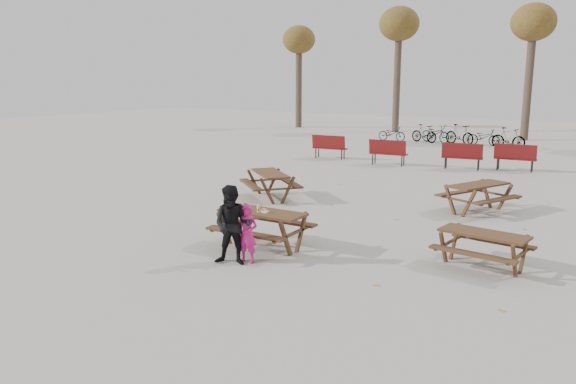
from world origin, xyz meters
The scene contains 14 objects.
ground centered at (0.00, 0.00, 0.00)m, with size 80.00×80.00×0.00m, color gray.
main_picnic_table centered at (0.00, 0.00, 0.59)m, with size 1.80×1.45×0.78m.
food_tray centered at (0.09, -0.06, 0.79)m, with size 0.18×0.11×0.04m, color white.
bread_roll centered at (0.09, -0.06, 0.83)m, with size 0.14×0.06×0.05m, color tan.
soda_bottle centered at (-0.01, -0.12, 0.85)m, with size 0.07×0.07×0.17m.
child centered at (0.29, -0.92, 0.56)m, with size 0.41×0.27×1.12m, color #CB1973.
adult centered at (0.11, -1.14, 0.75)m, with size 0.73×0.57×1.51m, color black.
picnic_table_east centered at (4.14, 1.11, 0.34)m, with size 1.56×1.26×0.67m, color #382214, non-canonical shape.
picnic_table_north centered at (-2.52, 4.10, 0.38)m, with size 1.78×1.43×0.77m, color #382214, non-canonical shape.
picnic_table_far centered at (3.00, 5.54, 0.37)m, with size 1.74×1.40×0.75m, color #382214, non-canonical shape.
park_bench_row centered at (-0.88, 12.40, 0.52)m, with size 9.01×1.73×1.03m.
bicycle_row centered at (-1.94, 20.44, 0.48)m, with size 7.86×1.85×1.06m.
tree_row centered at (0.90, 25.15, 6.19)m, with size 32.17×3.52×8.26m.
fallen_leaves centered at (0.50, 2.50, 0.00)m, with size 11.00×11.00×0.01m, color #BA722C, non-canonical shape.
Camera 1 is at (6.30, -9.17, 3.44)m, focal length 35.00 mm.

